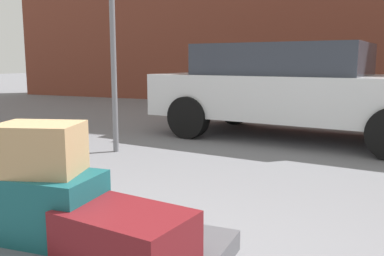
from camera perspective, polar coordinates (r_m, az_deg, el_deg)
The scene contains 6 objects.
luggage_cart at distance 2.14m, azimuth -13.25°, elevation -16.05°, with size 1.24×0.72×0.34m.
duffel_bag_teal_front_right at distance 2.13m, azimuth -19.55°, elevation -9.83°, with size 0.54×0.33×0.31m, color #144C51.
suitcase_maroon_center at distance 1.84m, azimuth -9.00°, elevation -14.18°, with size 0.55×0.36×0.21m, color maroon.
duffel_bag_tan_topmost_pile at distance 2.06m, azimuth -19.95°, elevation -2.62°, with size 0.37×0.28×0.23m, color #9E7F56.
parked_car at distance 6.57m, azimuth 13.68°, elevation 5.27°, with size 4.50×2.37×1.42m.
no_parking_sign at distance 5.47m, azimuth -10.70°, elevation 12.95°, with size 0.49×0.11×2.52m.
Camera 1 is at (1.17, -1.55, 1.17)m, focal length 39.39 mm.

